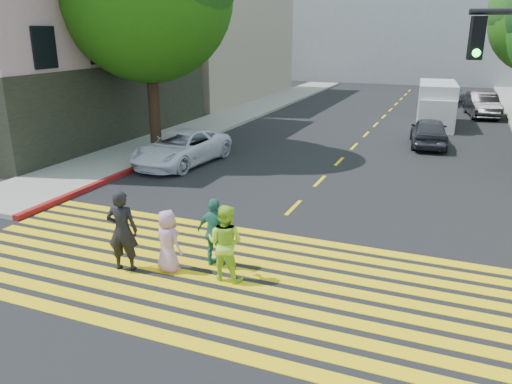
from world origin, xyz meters
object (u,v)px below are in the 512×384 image
Objects in this scene: pedestrian_man at (122,231)px; white_sedan at (181,148)px; dark_car_parked at (482,105)px; white_van at (436,106)px; dark_car_near at (429,132)px; pedestrian_child at (168,241)px; pedestrian_extra at (215,233)px; silver_car at (447,94)px; pedestrian_woman at (225,243)px.

pedestrian_man reaches higher than white_sedan.
pedestrian_man is at bearing -116.39° from dark_car_parked.
white_van is (8.83, 12.50, 0.47)m from white_sedan.
dark_car_near is (8.87, 7.14, 0.01)m from white_sedan.
pedestrian_child is at bearing -56.12° from white_sedan.
white_van is (3.50, 20.13, 0.32)m from pedestrian_extra.
white_van is at bearing -96.47° from dark_car_near.
pedestrian_extra is 0.31× the size of white_van.
pedestrian_extra is at bearing -104.54° from white_van.
pedestrian_extra is at bearing 91.09° from silver_car.
white_van is (5.31, 21.03, 0.20)m from pedestrian_man.
dark_car_near is 0.87× the size of dark_car_parked.
white_sedan is (-3.51, 8.53, -0.27)m from pedestrian_man.
dark_car_parked is (5.98, 24.69, -0.07)m from pedestrian_extra.
pedestrian_extra is 15.19m from dark_car_near.
silver_car is at bearing 73.35° from white_sedan.
silver_car is at bearing -97.72° from dark_car_near.
dark_car_parked is at bearing 61.83° from white_sedan.
pedestrian_woman is 20.81m from white_van.
silver_car is (4.62, 30.69, -0.04)m from pedestrian_child.
white_sedan is 15.31m from white_van.
pedestrian_extra is 9.30m from white_sedan.
pedestrian_woman is at bearing -156.25° from pedestrian_child.
white_van reaches higher than pedestrian_man.
white_van is (-0.26, -9.97, 0.46)m from silver_car.
pedestrian_extra is (1.81, 0.90, -0.12)m from pedestrian_man.
pedestrian_child is at bearing -106.55° from white_van.
pedestrian_man is 2.32m from pedestrian_woman.
pedestrian_extra is at bearing 69.60° from dark_car_near.
dark_car_near is 15.33m from silver_car.
white_sedan is at bearing -132.99° from dark_car_parked.
pedestrian_man is 16.57m from dark_car_near.
white_sedan is at bearing 76.20° from silver_car.
dark_car_near is at bearing 97.40° from silver_car.
dark_car_parked is at bearing -123.78° from pedestrian_man.
white_van reaches higher than pedestrian_woman.
pedestrian_woman reaches higher than pedestrian_extra.
dark_car_parked is at bearing 56.77° from white_van.
pedestrian_man is 26.75m from dark_car_parked.
pedestrian_woman is 1.34m from pedestrian_child.
dark_car_near is at bearing -94.29° from pedestrian_extra.
pedestrian_man reaches higher than pedestrian_child.
silver_car is (3.29, 30.56, -0.17)m from pedestrian_woman.
white_van is at bearing -83.87° from pedestrian_child.
dark_car_near is (4.40, 15.36, -0.05)m from pedestrian_child.
white_van reaches higher than white_sedan.
pedestrian_extra reaches higher than silver_car.
white_sedan is (-4.47, 8.22, -0.06)m from pedestrian_child.
pedestrian_man is 1.03m from pedestrian_child.
pedestrian_woman reaches higher than dark_car_parked.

